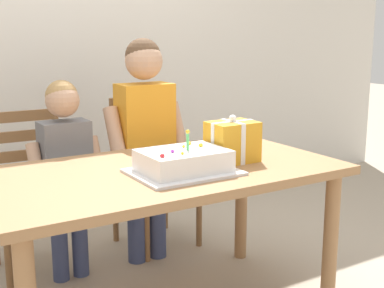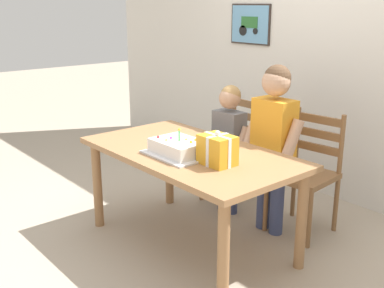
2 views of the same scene
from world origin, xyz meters
name	(u,v)px [view 2 (image 2 of 2)]	position (x,y,z in m)	size (l,w,h in m)	color
ground_plane	(190,244)	(0.00, 0.00, 0.00)	(20.00, 20.00, 0.00)	tan
back_wall	(332,51)	(0.00, 1.60, 1.30)	(6.40, 0.11, 2.60)	silver
dining_table	(190,163)	(0.00, 0.00, 0.63)	(1.57, 0.86, 0.72)	#9E7047
birthday_cake	(179,148)	(0.03, -0.13, 0.77)	(0.44, 0.34, 0.19)	silver
gift_box_red_large	(217,150)	(0.34, -0.06, 0.82)	(0.22, 0.17, 0.22)	gold
chair_left	(236,150)	(-0.37, 0.83, 0.47)	(0.43, 0.43, 0.92)	brown
chair_right	(306,172)	(0.37, 0.83, 0.47)	(0.46, 0.46, 0.92)	brown
child_older	(274,133)	(0.22, 0.61, 0.78)	(0.46, 0.26, 1.28)	#38426B
child_younger	(229,137)	(-0.25, 0.61, 0.65)	(0.39, 0.22, 1.08)	#38426B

